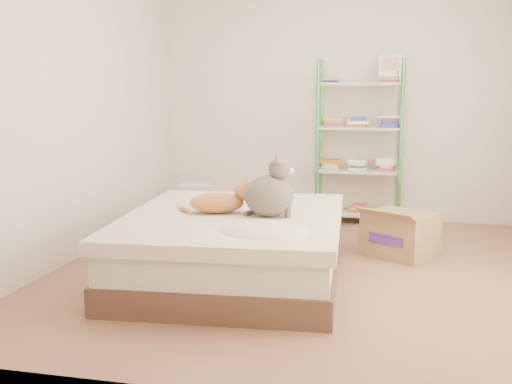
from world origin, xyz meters
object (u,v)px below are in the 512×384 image
(white_bin, at_px, (196,202))
(bed, at_px, (234,247))
(shelf_unit, at_px, (360,147))
(orange_cat, at_px, (217,200))
(grey_cat, at_px, (269,187))
(cardboard_box, at_px, (400,234))

(white_bin, bearing_deg, bed, -64.15)
(bed, relative_size, shelf_unit, 1.19)
(orange_cat, relative_size, shelf_unit, 0.28)
(orange_cat, bearing_deg, shelf_unit, 52.12)
(grey_cat, bearing_deg, cardboard_box, -56.19)
(shelf_unit, xyz_separation_m, white_bin, (-1.70, -0.29, -0.60))
(shelf_unit, distance_m, cardboard_box, 1.48)
(bed, relative_size, white_bin, 4.86)
(grey_cat, distance_m, white_bin, 2.35)
(shelf_unit, distance_m, white_bin, 1.82)
(bed, distance_m, grey_cat, 0.54)
(bed, height_order, grey_cat, grey_cat)
(orange_cat, height_order, white_bin, orange_cat)
(shelf_unit, bearing_deg, bed, -108.98)
(grey_cat, height_order, shelf_unit, shelf_unit)
(white_bin, bearing_deg, orange_cat, -67.33)
(cardboard_box, bearing_deg, grey_cat, -102.19)
(bed, xyz_separation_m, grey_cat, (0.27, -0.02, 0.47))
(cardboard_box, bearing_deg, bed, -110.12)
(orange_cat, xyz_separation_m, grey_cat, (0.41, -0.04, 0.12))
(grey_cat, bearing_deg, shelf_unit, -24.50)
(shelf_unit, relative_size, cardboard_box, 2.41)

